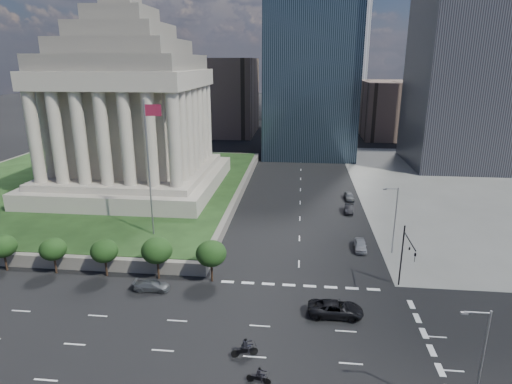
# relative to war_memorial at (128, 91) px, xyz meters

# --- Properties ---
(ground) EXTENTS (500.00, 500.00, 0.00)m
(ground) POSITION_rel_war_memorial_xyz_m (34.00, 52.00, -21.40)
(ground) COLOR black
(ground) RESTS_ON ground
(plaza_terrace) EXTENTS (66.00, 70.00, 1.80)m
(plaza_terrace) POSITION_rel_war_memorial_xyz_m (-11.00, 2.00, -20.50)
(plaza_terrace) COLOR #6A645B
(plaza_terrace) RESTS_ON ground
(plaza_lawn) EXTENTS (64.00, 68.00, 0.10)m
(plaza_lawn) POSITION_rel_war_memorial_xyz_m (-11.00, 2.00, -19.55)
(plaza_lawn) COLOR #1B3214
(plaza_lawn) RESTS_ON plaza_terrace
(war_memorial) EXTENTS (34.00, 34.00, 39.00)m
(war_memorial) POSITION_rel_war_memorial_xyz_m (0.00, 0.00, 0.00)
(war_memorial) COLOR #A89D8D
(war_memorial) RESTS_ON plaza_lawn
(flagpole) EXTENTS (2.52, 0.24, 20.00)m
(flagpole) POSITION_rel_war_memorial_xyz_m (12.17, -24.00, -8.29)
(flagpole) COLOR slate
(flagpole) RESTS_ON plaza_lawn
(tree_row) EXTENTS (53.00, 4.00, 6.00)m
(tree_row) POSITION_rel_war_memorial_xyz_m (-1.50, -34.00, -18.40)
(tree_row) COLOR black
(tree_row) RESTS_ON ground
(midrise_glass) EXTENTS (26.00, 26.00, 60.00)m
(midrise_glass) POSITION_rel_war_memorial_xyz_m (36.00, 47.00, 8.60)
(midrise_glass) COLOR black
(midrise_glass) RESTS_ON ground
(building_filler_ne) EXTENTS (20.00, 30.00, 20.00)m
(building_filler_ne) POSITION_rel_war_memorial_xyz_m (66.00, 82.00, -11.40)
(building_filler_ne) COLOR brown
(building_filler_ne) RESTS_ON ground
(building_filler_nw) EXTENTS (24.00, 30.00, 28.00)m
(building_filler_nw) POSITION_rel_war_memorial_xyz_m (4.00, 82.00, -7.40)
(building_filler_nw) COLOR brown
(building_filler_nw) RESTS_ON ground
(traffic_signal_ne) EXTENTS (0.30, 5.74, 8.00)m
(traffic_signal_ne) POSITION_rel_war_memorial_xyz_m (46.50, -34.30, -16.15)
(traffic_signal_ne) COLOR black
(traffic_signal_ne) RESTS_ON ground
(street_lamp_south) EXTENTS (2.13, 0.22, 10.00)m
(street_lamp_south) POSITION_rel_war_memorial_xyz_m (47.33, -54.00, -15.74)
(street_lamp_south) COLOR slate
(street_lamp_south) RESTS_ON ground
(street_lamp_north) EXTENTS (2.13, 0.22, 10.00)m
(street_lamp_north) POSITION_rel_war_memorial_xyz_m (47.33, -23.00, -15.74)
(street_lamp_north) COLOR slate
(street_lamp_north) RESTS_ON ground
(pickup_truck) EXTENTS (6.09, 2.85, 1.69)m
(pickup_truck) POSITION_rel_war_memorial_xyz_m (38.11, -40.20, -20.56)
(pickup_truck) COLOR black
(pickup_truck) RESTS_ON ground
(suv_grey) EXTENTS (4.48, 1.98, 1.28)m
(suv_grey) POSITION_rel_war_memorial_xyz_m (16.14, -37.00, -20.76)
(suv_grey) COLOR #565A5D
(suv_grey) RESTS_ON ground
(parked_sedan_near) EXTENTS (2.05, 4.57, 1.52)m
(parked_sedan_near) POSITION_rel_war_memorial_xyz_m (43.00, -22.38, -20.64)
(parked_sedan_near) COLOR gray
(parked_sedan_near) RESTS_ON ground
(parked_sedan_mid) EXTENTS (1.93, 4.56, 1.46)m
(parked_sedan_mid) POSITION_rel_war_memorial_xyz_m (43.00, -5.87, -20.67)
(parked_sedan_mid) COLOR black
(parked_sedan_mid) RESTS_ON ground
(parked_sedan_far) EXTENTS (4.57, 2.02, 1.53)m
(parked_sedan_far) POSITION_rel_war_memorial_xyz_m (43.83, 1.97, -20.64)
(parked_sedan_far) COLOR #4F5255
(parked_sedan_far) RESTS_ON ground
(motorcycle_lead) EXTENTS (2.31, 0.99, 1.67)m
(motorcycle_lead) POSITION_rel_war_memorial_xyz_m (30.71, -51.37, -20.57)
(motorcycle_lead) COLOR black
(motorcycle_lead) RESTS_ON ground
(motorcycle_trail) EXTENTS (2.72, 1.48, 1.96)m
(motorcycle_trail) POSITION_rel_war_memorial_xyz_m (29.02, -47.95, -20.42)
(motorcycle_trail) COLOR black
(motorcycle_trail) RESTS_ON ground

